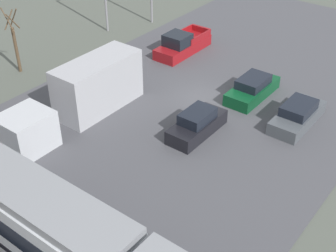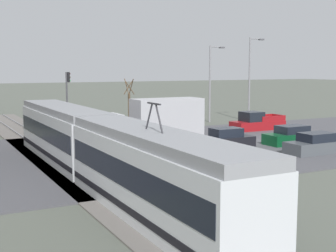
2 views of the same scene
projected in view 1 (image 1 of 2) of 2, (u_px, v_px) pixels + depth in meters
The scene contains 9 objects.
ground_plane at pixel (204, 99), 32.24m from camera, with size 320.00×320.00×0.00m, color #565B51.
road_surface at pixel (204, 99), 32.21m from camera, with size 21.06×45.70×0.08m.
rail_bed at pixel (21, 232), 21.99m from camera, with size 65.27×4.40×0.22m.
box_truck at pixel (82, 95), 29.49m from camera, with size 2.50×10.30×3.41m.
pickup_truck at pixel (182, 45), 38.01m from camera, with size 2.01×5.43×1.80m.
sedan_car_0 at pixel (298, 115), 29.30m from camera, with size 1.90×4.69×1.45m.
sedan_car_1 at pixel (253, 89), 32.11m from camera, with size 1.88×4.65×1.46m.
sedan_car_2 at pixel (197, 124), 28.36m from camera, with size 1.70×4.31×1.57m.
street_tree at pixel (15, 44), 34.48m from camera, with size 1.18×0.98×5.00m.
Camera 1 is at (-14.91, 23.58, 16.44)m, focal length 50.00 mm.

